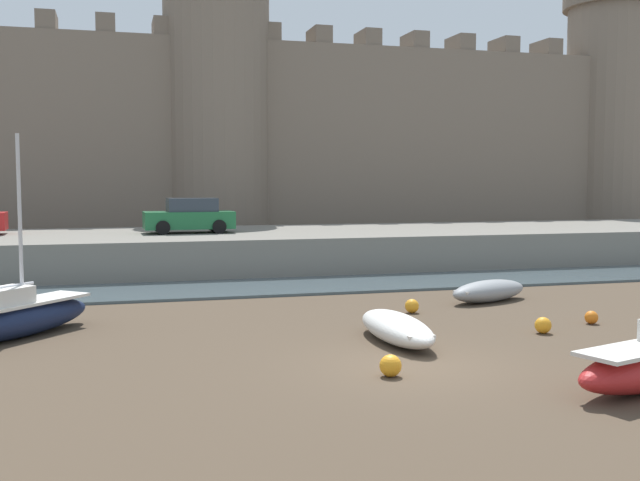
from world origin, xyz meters
The scene contains 12 objects.
ground_plane centered at (0.00, 0.00, 0.00)m, with size 160.00×160.00×0.00m, color #4C3D2D.
water_channel centered at (0.00, 12.62, 0.05)m, with size 80.00×4.50×0.10m, color #47565B.
quay_road centered at (0.00, 19.87, 0.84)m, with size 68.74×10.00×1.67m, color slate.
castle centered at (0.00, 31.42, 7.63)m, with size 63.98×7.23×20.23m.
rowboat_foreground_left centered at (0.58, 2.37, 0.39)m, with size 1.29×3.84×0.74m.
rowboat_foreground_right centered at (5.94, 7.52, 0.38)m, with size 3.54×2.28×0.74m.
sailboat_near_channel_right centered at (-8.85, 5.55, 0.56)m, with size 4.23×4.62×5.34m.
mooring_buoy_off_centre centered at (2.58, 6.19, 0.22)m, with size 0.44×0.44×0.44m, color orange.
mooring_buoy_near_channel centered at (-0.76, -0.72, 0.23)m, with size 0.47×0.47×0.47m, color orange.
mooring_buoy_mid_mud centered at (6.87, 3.16, 0.19)m, with size 0.38×0.38×0.38m, color orange.
mooring_buoy_near_shore centered at (4.79, 2.35, 0.22)m, with size 0.45×0.45×0.45m, color orange.
car_quay_centre_west centered at (-2.90, 19.81, 2.45)m, with size 4.15×1.98×1.62m.
Camera 1 is at (-6.30, -15.21, 4.12)m, focal length 42.00 mm.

